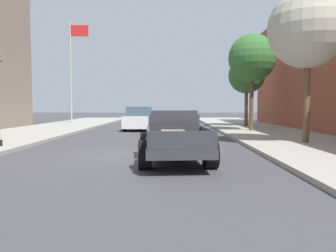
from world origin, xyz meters
The scene contains 7 objects.
ground_plane centered at (0.00, 0.00, 0.00)m, with size 140.00×140.00×0.00m, color #3D3D42.
hotrod_truck_gunmetal centered at (1.44, -0.71, 0.75)m, with size 2.44×5.03×1.58m.
car_background_white centered at (-0.88, 11.96, 0.77)m, with size 2.07×4.40×1.65m.
flagpole centered at (-7.63, 18.77, 5.77)m, with size 1.74×0.16×9.16m.
street_tree_nearest centered at (7.15, 2.89, 4.97)m, with size 3.38×3.38×6.52m.
street_tree_second centered at (6.45, 9.70, 4.71)m, with size 2.98×2.98×6.08m.
street_tree_third centered at (7.20, 14.47, 4.07)m, with size 2.81×2.81×5.35m.
Camera 1 is at (1.41, -11.13, 1.73)m, focal length 34.88 mm.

